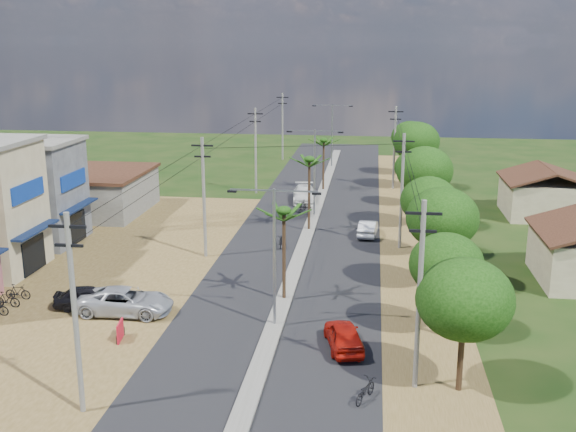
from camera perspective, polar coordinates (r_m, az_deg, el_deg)
name	(u,v)px	position (r m, az deg, el deg)	size (l,w,h in m)	color
ground	(275,327)	(38.67, -1.13, -9.34)	(160.00, 160.00, 0.00)	black
road	(303,248)	(52.62, 1.25, -2.73)	(12.00, 110.00, 0.04)	black
median	(306,236)	(55.45, 1.58, -1.74)	(1.00, 90.00, 0.18)	#605E56
dirt_lot_west	(82,269)	(50.00, -17.05, -4.34)	(18.00, 46.00, 0.04)	brown
dirt_shoulder_east	(413,252)	(52.46, 10.53, -3.04)	(5.00, 90.00, 0.03)	brown
shophouse_grey	(26,191)	(57.18, -21.33, 1.96)	(9.00, 6.40, 8.30)	#44454B
low_shed	(91,192)	(65.96, -16.34, 2.00)	(10.40, 10.40, 3.95)	#605E56
house_east_far	(545,190)	(66.25, 20.90, 2.05)	(7.60, 7.50, 4.60)	tan
tree_east_a	(465,299)	(31.34, 14.73, -6.85)	(4.40, 4.40, 6.37)	black
tree_east_b	(446,264)	(37.05, 13.25, -4.02)	(4.00, 4.00, 5.83)	black
tree_east_c	(442,218)	(43.56, 12.94, -0.17)	(4.60, 4.60, 6.83)	black
tree_east_d	(429,201)	(50.43, 11.84, 1.27)	(4.20, 4.20, 6.13)	black
tree_east_e	(425,171)	(58.10, 11.50, 3.79)	(4.80, 4.80, 7.14)	black
tree_east_f	(414,167)	(66.14, 10.63, 4.07)	(3.80, 3.80, 5.52)	black
tree_east_g	(416,142)	(73.84, 10.82, 6.21)	(5.00, 5.00, 7.38)	black
tree_east_h	(410,137)	(81.82, 10.27, 6.61)	(4.40, 4.40, 6.52)	black
palm_median_near	(284,215)	(40.59, -0.35, 0.11)	(2.00, 2.00, 6.15)	black
palm_median_mid	(309,163)	(56.06, 1.82, 4.54)	(2.00, 2.00, 6.55)	black
palm_median_far	(324,142)	(71.91, 3.05, 6.24)	(2.00, 2.00, 5.85)	black
streetlight_near	(274,246)	(36.99, -1.17, -2.55)	(5.10, 0.18, 8.00)	gray
streetlight_mid	(315,165)	(61.16, 2.26, 4.32)	(5.10, 0.18, 8.00)	gray
streetlight_far	(332,130)	(85.81, 3.75, 7.27)	(5.10, 0.18, 8.00)	gray
utility_pole_w_a	(75,310)	(29.86, -17.62, -7.61)	(1.60, 0.24, 9.00)	#605E56
utility_pole_w_b	(204,195)	(49.74, -7.14, 1.79)	(1.60, 0.24, 9.00)	#605E56
utility_pole_w_c	(256,149)	(70.88, -2.76, 5.71)	(1.60, 0.24, 9.00)	#605E56
utility_pole_w_d	(283,125)	(91.44, -0.47, 7.73)	(1.60, 0.24, 9.00)	#605E56
utility_pole_e_a	(420,292)	(31.04, 11.08, -6.32)	(1.60, 0.24, 9.00)	#605E56
utility_pole_e_b	(402,189)	(52.17, 9.62, 2.29)	(1.60, 0.24, 9.00)	#605E56
utility_pole_e_c	(395,146)	(73.81, 9.01, 5.90)	(1.60, 0.24, 9.00)	#605E56
car_red_near	(344,336)	(35.91, 4.75, -10.11)	(1.68, 4.18, 1.43)	#9D1108
car_silver_mid	(368,228)	(56.09, 6.78, -1.05)	(1.39, 3.98, 1.31)	#AAADB3
car_white_far	(304,194)	(67.49, 1.38, 1.83)	(2.19, 5.39, 1.56)	silver
car_parked_silver	(126,302)	(41.17, -13.56, -7.07)	(2.57, 5.58, 1.55)	#AAADB3
car_parked_dark	(88,298)	(42.69, -16.58, -6.63)	(1.59, 3.96, 1.35)	black
moto_rider_east	(365,391)	(31.36, 6.53, -14.52)	(0.64, 1.83, 0.96)	black
moto_rider_west_a	(281,241)	(52.84, -0.60, -2.10)	(0.67, 1.92, 1.01)	black
moto_rider_west_b	(303,206)	(63.64, 1.27, 0.82)	(0.50, 1.77, 1.07)	black
roadside_sign	(120,331)	(37.88, -14.02, -9.45)	(0.28, 1.30, 1.09)	red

